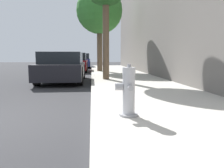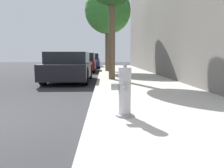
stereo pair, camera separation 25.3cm
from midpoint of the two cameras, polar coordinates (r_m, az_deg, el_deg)
The scene contains 6 objects.
sidewalk_slab at distance 3.93m, azimuth 16.13°, elevation -8.20°, with size 3.13×40.00×0.14m.
fire_hydrant at distance 3.50m, azimuth 2.21°, elevation -2.15°, with size 0.37×0.39×0.84m.
parked_car_near at distance 9.65m, azimuth -13.52°, elevation 4.26°, with size 1.81×4.00×1.27m.
parked_car_mid at distance 16.09m, azimuth -10.11°, elevation 5.53°, with size 1.76×4.14×1.34m.
parked_car_far at distance 21.46m, azimuth -8.44°, elevation 5.99°, with size 1.76×4.05×1.38m.
street_tree_far at distance 14.79m, azimuth -3.82°, elevation 18.50°, with size 2.96×2.96×5.37m.
Camera 1 is at (1.68, -3.52, 1.09)m, focal length 35.00 mm.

